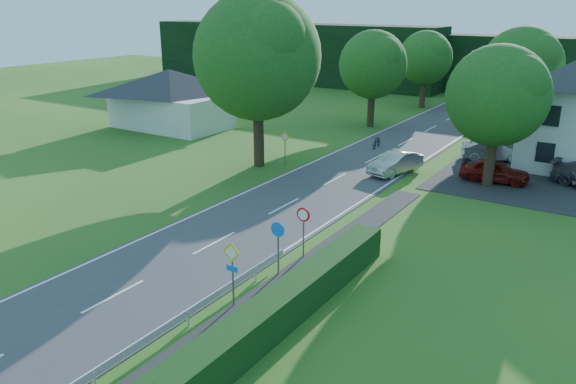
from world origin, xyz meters
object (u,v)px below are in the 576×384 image
Objects in this scene: streetlight at (496,109)px; parked_car_silver_a at (493,150)px; parked_car_red at (495,171)px; moving_car at (395,163)px; parasol at (533,156)px; motorcycle at (377,142)px.

streetlight is 5.61m from parked_car_silver_a.
parked_car_silver_a is (-0.75, 4.14, -3.71)m from streetlight.
parked_car_red is (0.59, -1.03, -3.71)m from streetlight.
streetlight reaches higher than parked_car_silver_a.
parasol is (7.49, 5.34, 0.32)m from moving_car.
motorcycle is at bearing 178.12° from parasol.
moving_car is 9.20m from parasol.
moving_car is 6.18m from parked_car_red.
parked_car_silver_a is (8.51, 1.12, 0.24)m from motorcycle.
parasol reaches higher than moving_car.
parked_car_red is at bearing 173.80° from parked_car_silver_a.
motorcycle is 0.42× the size of parked_car_silver_a.
parked_car_silver_a is 3.26m from parasol.
parked_car_silver_a reaches higher than parked_car_red.
parked_car_red is at bearing -60.37° from streetlight.
streetlight is at bearing 23.43° from parked_car_red.
streetlight is at bearing 41.31° from moving_car.
parked_car_silver_a is (4.61, 6.84, 0.01)m from moving_car.
moving_car is at bearing -144.53° from parasol.
streetlight reaches higher than parked_car_red.
parked_car_red is 1.82× the size of parasol.
motorcycle is at bearing 161.96° from streetlight.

